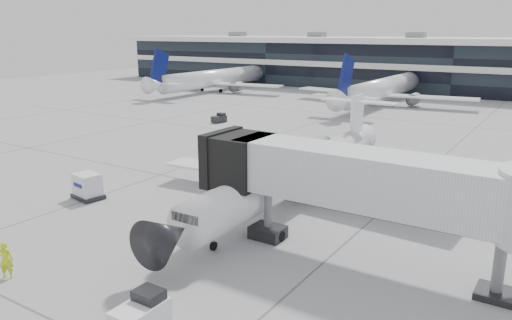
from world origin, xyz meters
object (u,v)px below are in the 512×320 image
Objects in this scene: jet_bridge at (389,184)px; baggage_tug at (142,313)px; ramp_worker at (6,260)px; cargo_uld at (87,186)px; regional_jet at (296,172)px.

jet_bridge is 13.90m from baggage_tug.
ramp_worker is 0.78× the size of cargo_uld.
cargo_uld is (-16.21, 10.35, 0.26)m from baggage_tug.
ramp_worker is (-16.35, -11.79, -3.80)m from jet_bridge.
baggage_tug is (2.24, -18.33, -1.64)m from regional_jet.
jet_bridge is 20.52m from ramp_worker.
ramp_worker is at bearing -47.84° from cargo_uld.
ramp_worker reaches higher than cargo_uld.
regional_jet is 1.45× the size of jet_bridge.
regional_jet reaches higher than ramp_worker.
regional_jet is 11.92m from jet_bridge.
regional_jet is 11.31× the size of cargo_uld.
regional_jet is 14.49× the size of ramp_worker.
ramp_worker is (-7.08, -18.86, -1.33)m from regional_jet.
cargo_uld is (-13.97, -7.99, -1.38)m from regional_jet.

